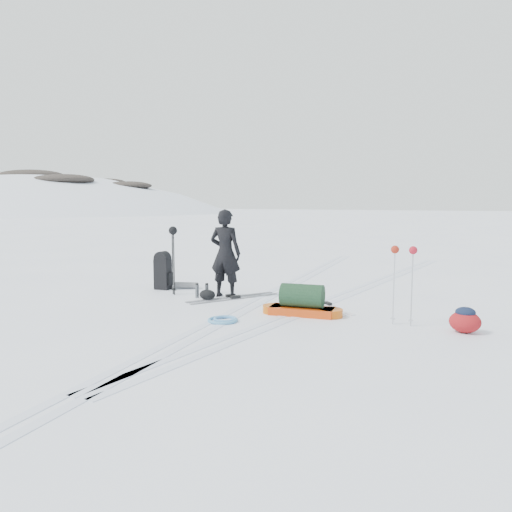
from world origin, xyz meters
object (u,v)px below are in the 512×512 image
object	(u,v)px
pulk_sled	(302,303)
expedition_rucksack	(166,272)
ski_poles_black	(173,239)
skier	(225,253)

from	to	relation	value
pulk_sled	expedition_rucksack	distance (m)	3.83
ski_poles_black	skier	bearing A→B (deg)	-4.51
expedition_rucksack	ski_poles_black	bearing A→B (deg)	-44.01
expedition_rucksack	ski_poles_black	world-z (taller)	ski_poles_black
skier	pulk_sled	xyz separation A→B (m)	(2.01, -0.88, -0.70)
skier	ski_poles_black	size ratio (longest dim) A/B	1.25
skier	ski_poles_black	xyz separation A→B (m)	(-1.12, -0.25, 0.28)
pulk_sled	expedition_rucksack	xyz separation A→B (m)	(-3.67, 1.10, 0.19)
ski_poles_black	pulk_sled	bearing A→B (deg)	-28.63
pulk_sled	expedition_rucksack	world-z (taller)	expedition_rucksack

